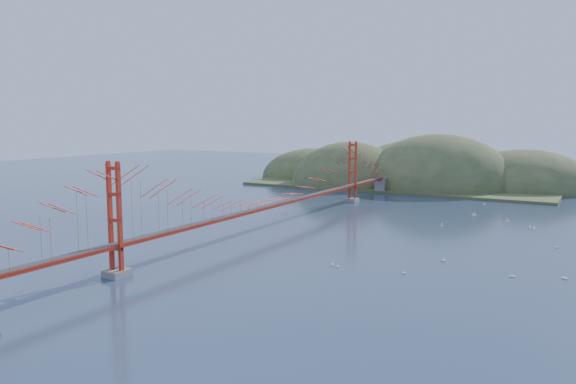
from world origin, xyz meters
The scene contains 17 objects.
ground centered at (0.00, 0.00, 0.00)m, with size 320.00×320.00×0.00m, color #2B3C56.
bridge centered at (0.00, 0.18, 7.01)m, with size 2.20×94.40×12.00m.
far_headlands centered at (2.21, 68.52, 0.00)m, with size 84.00×58.00×25.00m.
sailboat_3 centered at (23.82, 26.10, 0.14)m, with size 0.53×0.50×0.60m.
sailboat_0 centered at (27.12, -7.34, 0.15)m, with size 0.60×0.60×0.68m.
sailboat_16 centered at (23.68, 25.38, 0.15)m, with size 0.61×0.61×0.68m.
sailboat_8 centered at (37.66, 6.22, 0.14)m, with size 0.51×0.48×0.57m.
sailboat_7 centered at (29.43, 22.40, 0.16)m, with size 0.61×0.49×0.72m.
sailboat_13 centered at (34.79, -10.40, 0.15)m, with size 0.59×0.59×0.66m.
sailboat_15 centered at (33.20, 18.46, 0.15)m, with size 0.50×0.57×0.65m.
sailboat_4 centered at (33.81, 17.86, 0.15)m, with size 0.54×0.60×0.68m.
sailboat_14 centered at (17.88, -15.64, 0.13)m, with size 0.44×0.49×0.56m.
sailboat_6 centered at (17.06, -15.14, 0.15)m, with size 0.59×0.59×0.66m.
sailboat_2 centered at (39.45, -8.54, 0.16)m, with size 0.68×0.68×0.74m.
sailboat_1 centered at (21.54, 13.64, 0.15)m, with size 0.59×0.59×0.64m.
sailboat_12 centered at (22.86, 39.39, 0.14)m, with size 0.51×0.48×0.57m.
sailboat_extra_0 centered at (24.91, -14.48, 0.14)m, with size 0.49×0.52×0.58m.
Camera 1 is at (42.37, -69.37, 15.72)m, focal length 35.00 mm.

